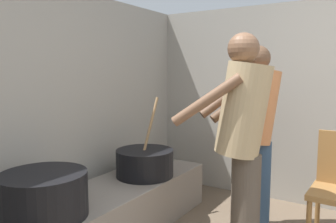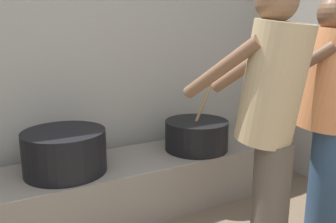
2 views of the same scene
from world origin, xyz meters
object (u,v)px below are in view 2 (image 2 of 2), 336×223
cooking_pot_main (197,135)px  cook_in_orange_shirt (327,107)px  cook_in_tan_shirt (270,116)px  cooking_pot_secondary (65,151)px

cooking_pot_main → cook_in_orange_shirt: size_ratio=0.45×
cooking_pot_main → cook_in_tan_shirt: size_ratio=0.44×
cooking_pot_secondary → cook_in_orange_shirt: (1.40, -0.91, 0.33)m
cook_in_tan_shirt → cook_in_orange_shirt: (0.55, 0.08, -0.03)m
cook_in_orange_shirt → cooking_pot_secondary: bearing=146.9°
cooking_pot_main → cooking_pot_secondary: bearing=177.9°
cooking_pot_secondary → cook_in_orange_shirt: size_ratio=0.36×
cooking_pot_secondary → cook_in_orange_shirt: cook_in_orange_shirt is taller
cooking_pot_main → cook_in_orange_shirt: cook_in_orange_shirt is taller
cooking_pot_main → cook_in_orange_shirt: (0.37, -0.87, 0.35)m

